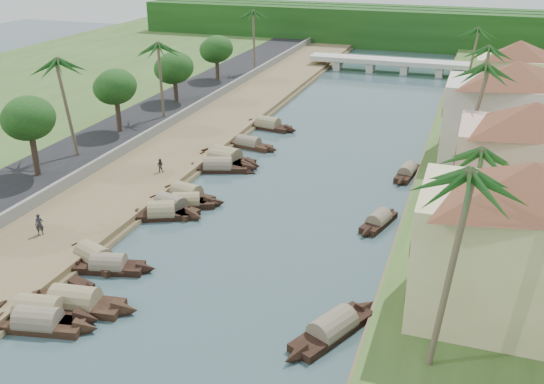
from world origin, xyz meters
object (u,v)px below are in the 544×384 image
(sampan_1, at_px, (40,313))
(person_near, at_px, (39,224))
(sampan_0, at_px, (38,323))
(building_near, at_px, (521,242))
(bridge, at_px, (388,63))

(sampan_1, xyz_separation_m, person_near, (-6.68, 8.69, 1.27))
(sampan_1, bearing_deg, sampan_0, -66.46)
(sampan_0, bearing_deg, building_near, 6.80)
(bridge, xyz_separation_m, building_near, (18.99, -74.00, 4.66))
(sampan_0, bearing_deg, sampan_1, 111.79)
(person_near, bearing_deg, sampan_1, -84.20)
(sampan_0, height_order, sampan_1, sampan_1)
(building_near, bearing_deg, sampan_0, -161.75)
(sampan_0, xyz_separation_m, sampan_1, (-0.59, 0.90, 0.01))
(bridge, xyz_separation_m, sampan_0, (-8.98, -83.22, -1.31))
(building_near, relative_size, person_near, 8.35)
(building_near, height_order, sampan_0, building_near)
(building_near, bearing_deg, sampan_1, -163.75)
(sampan_0, bearing_deg, bridge, 72.39)
(person_near, bearing_deg, building_near, -32.36)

